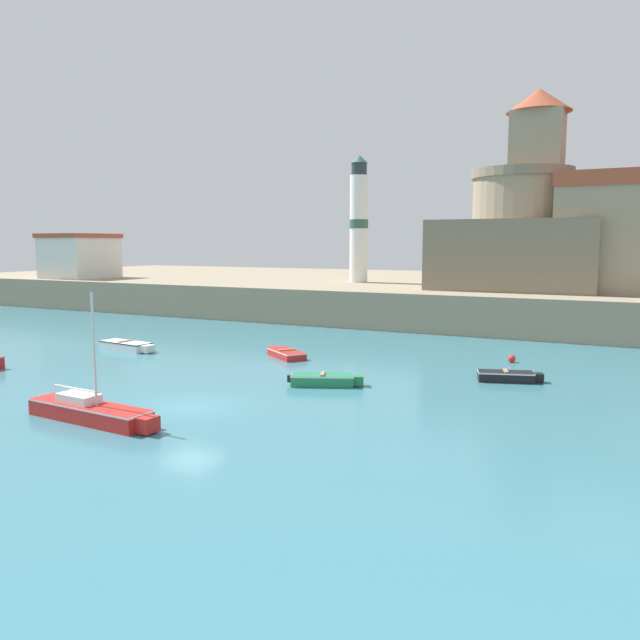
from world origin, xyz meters
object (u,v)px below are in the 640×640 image
Objects in this scene: sailboat_red_1 at (91,411)px; lighthouse at (359,221)px; dinghy_green_5 at (324,380)px; fortress at (519,244)px; mooring_buoy at (512,359)px; dinghy_white_3 at (127,346)px; harbor_shed_near_wharf at (80,256)px; dinghy_black_4 at (508,376)px; church at (604,224)px; dinghy_red_0 at (286,353)px.

lighthouse is (-5.84, 41.37, 8.90)m from sailboat_red_1.
dinghy_green_5 is 0.27× the size of fortress.
sailboat_red_1 reaches higher than dinghy_green_5.
dinghy_white_3 is at bearing -163.47° from mooring_buoy.
harbor_shed_near_wharf is (-27.03, 21.11, 5.38)m from dinghy_white_3.
church is (3.09, 27.36, 8.48)m from dinghy_black_4.
dinghy_red_0 is 0.28× the size of lighthouse.
dinghy_green_5 is (16.49, -3.47, 0.00)m from dinghy_white_3.
church is 55.38m from harbor_shed_near_wharf.
sailboat_red_1 is at bearing -81.97° from lighthouse.
dinghy_white_3 reaches higher than mooring_buoy.
church is at bearing 83.55° from dinghy_black_4.
dinghy_black_4 is at bearing -3.50° from dinghy_red_0.
sailboat_red_1 is 14.60× the size of mooring_buoy.
dinghy_white_3 is (-10.81, 13.38, -0.13)m from sailboat_red_1.
church reaches higher than dinghy_red_0.
dinghy_red_0 is 0.50× the size of harbor_shed_near_wharf.
dinghy_green_5 is 50.27m from harbor_shed_near_wharf.
fortress reaches higher than harbor_shed_near_wharf.
fortress is 1.92× the size of harbor_shed_near_wharf.
lighthouse is at bearing 12.13° from harbor_shed_near_wharf.
dinghy_white_3 is 29.82m from lighthouse.
mooring_buoy is 29.63m from lighthouse.
dinghy_red_0 is at bearing -26.17° from harbor_shed_near_wharf.
church is (11.21, 32.49, 8.45)m from dinghy_green_5.
fortress is 1.07× the size of lighthouse.
lighthouse is (-18.94, 20.89, 9.11)m from mooring_buoy.
dinghy_green_5 is 12.91m from mooring_buoy.
harbor_shed_near_wharf is at bearing -172.79° from fortress.
sailboat_red_1 is 1.48× the size of dinghy_white_3.
sailboat_red_1 reaches higher than dinghy_black_4.
harbor_shed_near_wharf is at bearing 164.62° from mooring_buoy.
dinghy_black_4 is (13.80, 15.05, -0.15)m from sailboat_red_1.
sailboat_red_1 is at bearing -119.81° from dinghy_green_5.
dinghy_white_3 is 34.98m from fortress.
dinghy_black_4 is 0.26× the size of lighthouse.
fortress reaches higher than dinghy_black_4.
dinghy_green_5 is 8.15× the size of mooring_buoy.
harbor_shed_near_wharf reaches higher than dinghy_black_4.
harbor_shed_near_wharf reaches higher than dinghy_white_3.
lighthouse is at bearing 177.13° from fortress.
dinghy_black_4 is (13.78, -0.84, 0.03)m from dinghy_red_0.
mooring_buoy is (-0.70, 5.43, -0.06)m from dinghy_black_4.
fortress is at bearing 52.35° from dinghy_white_3.
dinghy_white_3 is at bearing -37.99° from harbor_shed_near_wharf.
dinghy_red_0 is 15.89m from sailboat_red_1.
dinghy_green_5 reaches higher than mooring_buoy.
dinghy_white_3 is at bearing 168.12° from dinghy_green_5.
church is (16.89, 42.41, 8.32)m from sailboat_red_1.
dinghy_red_0 is 0.26× the size of fortress.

